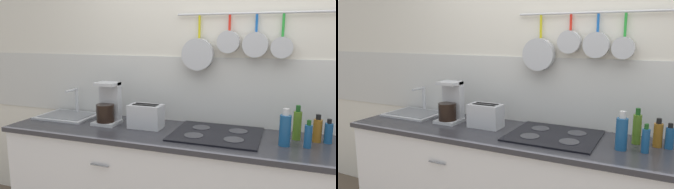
% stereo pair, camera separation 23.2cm
% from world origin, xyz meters
% --- Properties ---
extents(wall_back, '(7.20, 0.16, 2.60)m').
position_xyz_m(wall_back, '(-0.00, 0.36, 1.28)').
color(wall_back, silver).
rests_on(wall_back, ground_plane).
extents(countertop, '(3.36, 0.65, 0.03)m').
position_xyz_m(countertop, '(0.00, 0.00, 0.88)').
color(countertop, '#2D2D33').
rests_on(countertop, cabinet_base).
extents(sink_basin, '(0.46, 0.36, 0.23)m').
position_xyz_m(sink_basin, '(-1.41, 0.13, 0.92)').
color(sink_basin, '#B7BABF').
rests_on(sink_basin, countertop).
extents(coffee_maker, '(0.19, 0.19, 0.33)m').
position_xyz_m(coffee_maker, '(-0.97, 0.06, 1.03)').
color(coffee_maker, '#B7BABF').
rests_on(coffee_maker, countertop).
extents(toaster, '(0.27, 0.15, 0.18)m').
position_xyz_m(toaster, '(-0.64, 0.05, 0.99)').
color(toaster, '#B7BABF').
rests_on(toaster, countertop).
extents(cooktop, '(0.61, 0.52, 0.01)m').
position_xyz_m(cooktop, '(-0.10, 0.05, 0.90)').
color(cooktop, black).
rests_on(cooktop, countertop).
extents(bottle_sesame_oil, '(0.07, 0.07, 0.24)m').
position_xyz_m(bottle_sesame_oil, '(0.35, -0.03, 1.00)').
color(bottle_sesame_oil, navy).
rests_on(bottle_sesame_oil, countertop).
extents(bottle_cooking_wine, '(0.05, 0.05, 0.23)m').
position_xyz_m(bottle_cooking_wine, '(0.42, 0.13, 1.00)').
color(bottle_cooking_wine, '#4C721E').
rests_on(bottle_cooking_wine, countertop).
extents(bottle_olive_oil, '(0.05, 0.05, 0.18)m').
position_xyz_m(bottle_olive_oil, '(0.49, -0.02, 0.98)').
color(bottle_olive_oil, navy).
rests_on(bottle_olive_oil, countertop).
extents(bottle_vinegar, '(0.06, 0.06, 0.18)m').
position_xyz_m(bottle_vinegar, '(0.55, 0.13, 0.98)').
color(bottle_vinegar, '#8C5919').
rests_on(bottle_vinegar, countertop).
extents(bottle_dish_soap, '(0.05, 0.05, 0.16)m').
position_xyz_m(bottle_dish_soap, '(0.61, 0.12, 0.97)').
color(bottle_dish_soap, navy).
rests_on(bottle_dish_soap, countertop).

